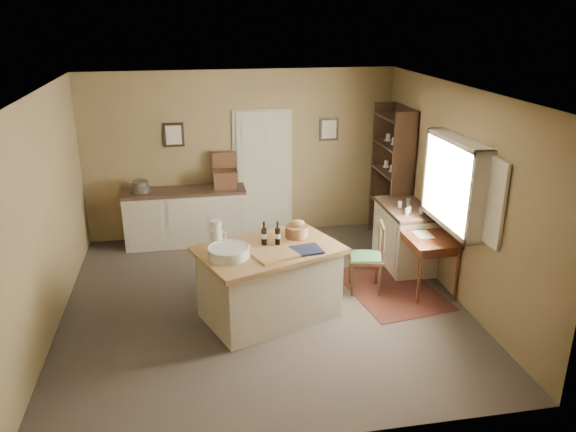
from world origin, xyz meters
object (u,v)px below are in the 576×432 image
object	(u,v)px
work_island	(269,280)
sideboard	(186,215)
writing_desk	(426,241)
shelving_unit	(395,176)
desk_chair	(366,258)
right_cabinet	(405,235)

from	to	relation	value
work_island	sideboard	distance (m)	2.70
sideboard	writing_desk	size ratio (longest dim) A/B	1.98
work_island	shelving_unit	distance (m)	3.19
writing_desk	desk_chair	world-z (taller)	desk_chair
writing_desk	right_cabinet	distance (m)	0.76
work_island	desk_chair	distance (m)	1.43
desk_chair	shelving_unit	world-z (taller)	shelving_unit
sideboard	right_cabinet	distance (m)	3.43
right_cabinet	desk_chair	bearing A→B (deg)	-139.66
work_island	sideboard	bearing A→B (deg)	89.83
work_island	sideboard	size ratio (longest dim) A/B	0.99
shelving_unit	sideboard	bearing A→B (deg)	172.43
work_island	shelving_unit	size ratio (longest dim) A/B	0.87
work_island	right_cabinet	bearing A→B (deg)	6.37
sideboard	right_cabinet	xyz separation A→B (m)	(3.14, -1.39, -0.02)
sideboard	writing_desk	distance (m)	3.80
desk_chair	sideboard	bearing A→B (deg)	149.93
writing_desk	shelving_unit	size ratio (longest dim) A/B	0.45
desk_chair	shelving_unit	size ratio (longest dim) A/B	0.43
work_island	right_cabinet	distance (m)	2.45
sideboard	desk_chair	size ratio (longest dim) A/B	2.05
sideboard	shelving_unit	distance (m)	3.38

